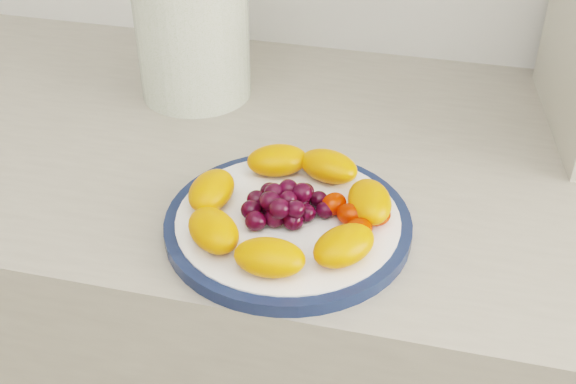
# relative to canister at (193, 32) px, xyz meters

# --- Properties ---
(plate_rim) EXTENTS (0.26, 0.26, 0.01)m
(plate_rim) POSITION_rel_canister_xyz_m (0.20, -0.27, -0.08)
(plate_rim) COLOR #121E3E
(plate_rim) RESTS_ON counter
(plate_face) EXTENTS (0.24, 0.24, 0.02)m
(plate_face) POSITION_rel_canister_xyz_m (0.20, -0.27, -0.08)
(plate_face) COLOR white
(plate_face) RESTS_ON counter
(canister) EXTENTS (0.20, 0.20, 0.18)m
(canister) POSITION_rel_canister_xyz_m (0.00, 0.00, 0.00)
(canister) COLOR #40600E
(canister) RESTS_ON counter
(fruit_plate) EXTENTS (0.23, 0.23, 0.03)m
(fruit_plate) POSITION_rel_canister_xyz_m (0.21, -0.27, -0.06)
(fruit_plate) COLOR #DA6104
(fruit_plate) RESTS_ON plate_face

